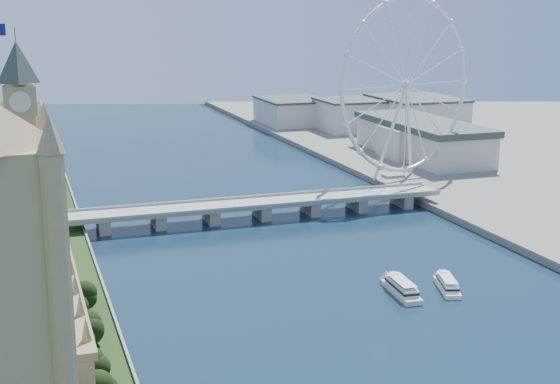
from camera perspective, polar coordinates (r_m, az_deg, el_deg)
name	(u,v)px	position (r m, az deg, el deg)	size (l,w,h in m)	color
victoria_tower	(7,303)	(181.82, -19.36, -7.67)	(28.16, 28.16, 112.00)	tan
parliament_range	(35,285)	(302.18, -17.46, -6.49)	(24.00, 200.00, 70.00)	tan
big_ben	(21,118)	(396.95, -18.40, 5.19)	(20.02, 20.02, 110.00)	tan
westminster_bridge	(262,207)	(449.27, -1.36, -1.07)	(220.00, 22.00, 9.50)	gray
london_eye	(407,86)	(535.29, 9.25, 7.67)	(113.60, 39.12, 124.30)	silver
county_hall	(421,160)	(635.94, 10.27, 2.33)	(54.00, 144.00, 35.00)	beige
city_skyline	(216,125)	(703.78, -4.67, 4.92)	(505.00, 280.00, 32.00)	beige
tour_boat_near	(401,294)	(335.52, 8.86, -7.41)	(7.95, 31.04, 6.87)	silver
tour_boat_far	(447,290)	(344.31, 12.11, -7.01)	(7.05, 27.72, 6.10)	white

